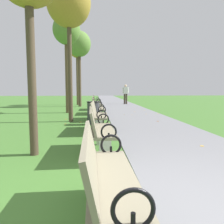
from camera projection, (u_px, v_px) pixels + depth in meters
ground_plane at (154, 215)px, 2.29m from camera, size 80.00×80.00×0.00m
paved_walkway at (117, 103)px, 20.25m from camera, size 2.75×44.00×0.02m
park_bench_1 at (106, 177)px, 2.06m from camera, size 0.49×1.61×0.90m
park_bench_2 at (100, 130)px, 4.41m from camera, size 0.50×1.61×0.90m
park_bench_3 at (98, 115)px, 6.80m from camera, size 0.54×1.62×0.90m
park_bench_4 at (97, 108)px, 9.32m from camera, size 0.52×1.61×0.90m
park_bench_5 at (97, 104)px, 11.53m from camera, size 0.48×1.60×0.90m
park_bench_6 at (96, 102)px, 13.91m from camera, size 0.51×1.61×0.90m
tree_2 at (69, 4)px, 8.39m from camera, size 1.65×1.65×5.41m
tree_3 at (66, 32)px, 11.67m from camera, size 1.41×1.41×5.14m
tree_4 at (79, 45)px, 15.96m from camera, size 1.66×1.66×5.39m
tree_5 at (77, 50)px, 17.63m from camera, size 1.31×1.31×5.16m
pedestrian_walking at (126, 93)px, 18.77m from camera, size 0.53×0.22×1.62m
trash_bin at (93, 113)px, 8.08m from camera, size 0.48×0.48×0.84m
scattered_leaves at (112, 120)px, 9.17m from camera, size 5.14×14.83×0.02m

